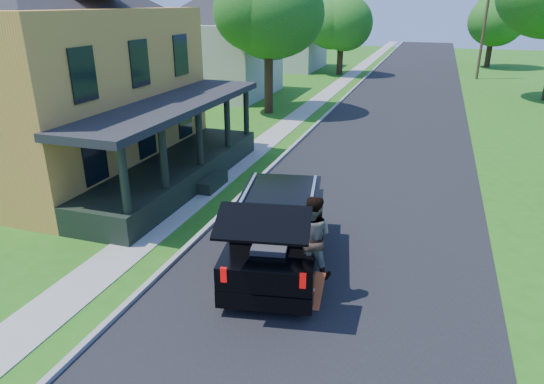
% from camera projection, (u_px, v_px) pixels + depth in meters
% --- Properties ---
extents(ground, '(140.00, 140.00, 0.00)m').
position_uv_depth(ground, '(316.00, 305.00, 10.99)').
color(ground, '#256414').
rests_on(ground, ground).
extents(street, '(8.00, 120.00, 0.02)m').
position_uv_depth(street, '(396.00, 118.00, 28.65)').
color(street, black).
rests_on(street, ground).
extents(curb, '(0.15, 120.00, 0.12)m').
position_uv_depth(curb, '(329.00, 113.00, 29.84)').
color(curb, gray).
rests_on(curb, ground).
extents(sidewalk, '(1.30, 120.00, 0.03)m').
position_uv_depth(sidewalk, '(304.00, 112.00, 30.29)').
color(sidewalk, gray).
rests_on(sidewalk, ground).
extents(front_walk, '(6.50, 1.20, 0.03)m').
position_uv_depth(front_walk, '(117.00, 177.00, 19.08)').
color(front_walk, gray).
rests_on(front_walk, ground).
extents(main_house, '(15.56, 15.56, 10.10)m').
position_uv_depth(main_house, '(27.00, 44.00, 18.25)').
color(main_house, gold).
rests_on(main_house, ground).
extents(neighbor_house_mid, '(12.78, 12.78, 8.30)m').
position_uv_depth(neighbor_house_mid, '(213.00, 35.00, 34.61)').
color(neighbor_house_mid, '#B4AF9F').
rests_on(neighbor_house_mid, ground).
extents(neighbor_house_far, '(12.78, 12.78, 8.30)m').
position_uv_depth(neighbor_house_far, '(280.00, 25.00, 48.74)').
color(neighbor_house_far, '#B4AF9F').
rests_on(neighbor_house_far, ground).
extents(black_suv, '(2.94, 5.69, 2.53)m').
position_uv_depth(black_suv, '(278.00, 231.00, 12.37)').
color(black_suv, black).
rests_on(black_suv, ground).
extents(skateboarder, '(1.02, 0.84, 1.93)m').
position_uv_depth(skateboarder, '(312.00, 237.00, 10.76)').
color(skateboarder, black).
rests_on(skateboarder, ground).
extents(skateboard, '(0.29, 0.35, 0.86)m').
position_uv_depth(skateboard, '(317.00, 292.00, 10.77)').
color(skateboard, '#C13E10').
rests_on(skateboard, ground).
extents(tree_left_mid, '(7.22, 7.03, 8.64)m').
position_uv_depth(tree_left_mid, '(268.00, 16.00, 28.01)').
color(tree_left_mid, black).
rests_on(tree_left_mid, ground).
extents(tree_left_far, '(6.81, 6.55, 8.28)m').
position_uv_depth(tree_left_far, '(342.00, 15.00, 43.78)').
color(tree_left_far, black).
rests_on(tree_left_far, ground).
extents(tree_right_far, '(5.79, 5.78, 8.06)m').
position_uv_depth(tree_right_far, '(494.00, 15.00, 49.12)').
color(tree_right_far, black).
rests_on(tree_right_far, ground).
extents(utility_pole_far, '(1.44, 0.32, 8.40)m').
position_uv_depth(utility_pole_far, '(484.00, 28.00, 41.57)').
color(utility_pole_far, '#412E1E').
rests_on(utility_pole_far, ground).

